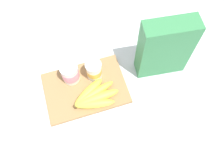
# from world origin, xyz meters

# --- Properties ---
(ground_plane) EXTENTS (2.40, 2.40, 0.00)m
(ground_plane) POSITION_xyz_m (0.00, 0.00, 0.00)
(ground_plane) COLOR silver
(cutting_board) EXTENTS (0.33, 0.23, 0.02)m
(cutting_board) POSITION_xyz_m (0.00, 0.00, 0.01)
(cutting_board) COLOR #A37A4C
(cutting_board) RESTS_ON ground_plane
(cereal_box) EXTENTS (0.21, 0.10, 0.29)m
(cereal_box) POSITION_xyz_m (0.33, 0.01, 0.15)
(cereal_box) COLOR #38844C
(cereal_box) RESTS_ON ground_plane
(yogurt_cup_front) EXTENTS (0.07, 0.07, 0.09)m
(yogurt_cup_front) POSITION_xyz_m (-0.04, 0.06, 0.06)
(yogurt_cup_front) COLOR white
(yogurt_cup_front) RESTS_ON cutting_board
(yogurt_cup_back) EXTENTS (0.07, 0.07, 0.10)m
(yogurt_cup_back) POSITION_xyz_m (0.05, 0.04, 0.06)
(yogurt_cup_back) COLOR white
(yogurt_cup_back) RESTS_ON cutting_board
(banana_bunch) EXTENTS (0.19, 0.14, 0.04)m
(banana_bunch) POSITION_xyz_m (0.02, -0.06, 0.03)
(banana_bunch) COLOR yellow
(banana_bunch) RESTS_ON cutting_board
(spoon) EXTENTS (0.10, 0.11, 0.01)m
(spoon) POSITION_xyz_m (-0.22, 0.01, 0.01)
(spoon) COLOR silver
(spoon) RESTS_ON ground_plane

